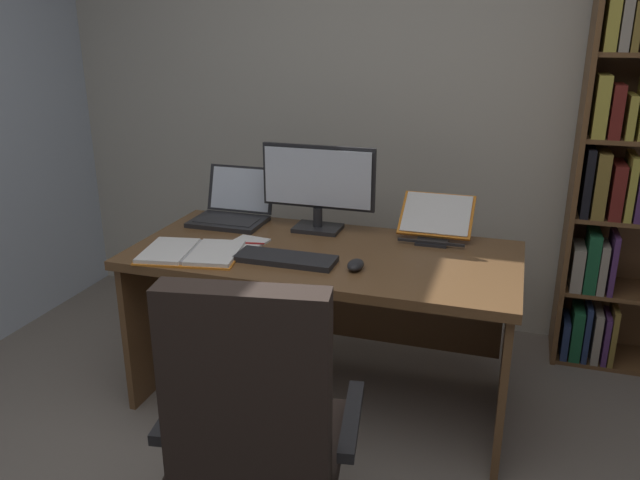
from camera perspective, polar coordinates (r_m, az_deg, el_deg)
wall_back at (r=3.57m, az=7.83°, el=12.63°), size 4.66×0.12×2.57m
desk at (r=2.89m, az=0.80°, el=-4.12°), size 1.67×0.80×0.73m
office_chair at (r=2.06m, az=-5.60°, el=-18.28°), size 0.67×0.60×1.02m
monitor at (r=2.97m, az=-0.18°, el=4.78°), size 0.54×0.16×0.41m
laptop at (r=3.18m, az=-7.89°, el=2.65°), size 0.35×0.33×0.25m
keyboard at (r=2.63m, az=-3.11°, el=-1.69°), size 0.42×0.15×0.02m
computer_mouse at (r=2.55m, az=3.23°, el=-2.26°), size 0.06×0.10×0.04m
reading_stand_with_book at (r=2.95m, az=10.41°, el=1.93°), size 0.33×0.28×0.18m
open_binder at (r=2.76m, az=-11.47°, el=-1.10°), size 0.46×0.38×0.02m
notepad at (r=2.83m, az=-6.79°, el=-0.40°), size 0.18×0.23×0.01m
pen at (r=2.82m, az=-6.42°, el=-0.27°), size 0.14×0.03×0.01m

